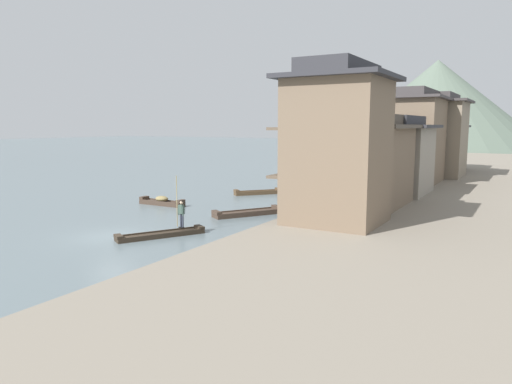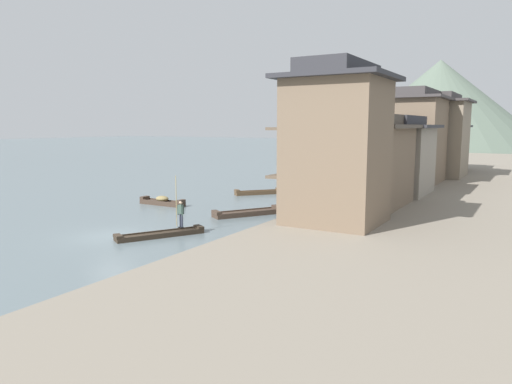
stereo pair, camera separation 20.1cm
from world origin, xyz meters
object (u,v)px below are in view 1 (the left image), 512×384
Objects in this scene: boat_foreground_poled at (161,235)px; boat_upstream_distant at (330,201)px; boat_midriver_upstream at (364,189)px; mooring_post_dock_mid at (346,190)px; boatman_person at (181,211)px; house_waterfront_narrow at (416,137)px; house_waterfront_far at (437,136)px; mooring_post_dock_far at (386,176)px; house_waterfront_second at (369,161)px; house_waterfront_end at (443,145)px; boat_moored_nearest at (258,192)px; boat_moored_third at (310,183)px; boat_moored_far at (395,176)px; house_waterfront_tall at (397,156)px; boat_midriver_drifting at (162,202)px; mooring_post_dock_near at (282,211)px; house_waterfront_nearest at (337,145)px; boat_moored_second at (248,213)px.

boat_upstream_distant reaches higher than boat_foreground_poled.
mooring_post_dock_mid is at bearing -80.66° from boat_midriver_upstream.
house_waterfront_narrow is at bearing 72.93° from boatman_person.
house_waterfront_far is 9.14m from mooring_post_dock_far.
house_waterfront_second and house_waterfront_end have the same top height.
boat_moored_nearest is 14.21m from house_waterfront_second.
boat_moored_far is (6.04, 12.10, -0.02)m from boat_moored_third.
house_waterfront_tall is at bearing 50.81° from mooring_post_dock_mid.
mooring_post_dock_mid is 0.94× the size of mooring_post_dock_far.
mooring_post_dock_far reaches higher than boat_upstream_distant.
boat_midriver_drifting is at bearing -111.81° from boat_moored_nearest.
boat_upstream_distant is 19.21m from house_waterfront_far.
mooring_post_dock_near is (1.78, -12.25, 1.21)m from boat_upstream_distant.
boat_moored_nearest is 1.01× the size of boat_moored_third.
mooring_post_dock_far is at bearing 77.75° from boat_foreground_poled.
boatman_person reaches higher than mooring_post_dock_far.
mooring_post_dock_mid is (-3.00, 10.11, -3.85)m from house_waterfront_nearest.
boat_moored_nearest is 4.11× the size of mooring_post_dock_near.
house_waterfront_second is at bearing -89.88° from house_waterfront_end.
house_waterfront_end is (11.04, 15.17, 3.75)m from boat_moored_third.
mooring_post_dock_mid reaches higher than boat_moored_third.
boat_midriver_upstream is at bearing 42.92° from boat_moored_nearest.
mooring_post_dock_mid reaches higher than boat_midriver_drifting.
house_waterfront_far is at bearing 75.64° from boatman_person.
house_waterfront_far reaches higher than boat_moored_second.
house_waterfront_second reaches higher than mooring_post_dock_far.
house_waterfront_second reaches higher than mooring_post_dock_mid.
boat_midriver_drifting is 0.47× the size of house_waterfront_nearest.
house_waterfront_narrow is 1.13× the size of house_waterfront_end.
house_waterfront_far is 9.23× the size of mooring_post_dock_near.
boat_midriver_drifting is 0.73× the size of boat_upstream_distant.
house_waterfront_end is (8.45, 42.17, 3.79)m from boat_foreground_poled.
house_waterfront_second reaches higher than boat_foreground_poled.
house_waterfront_tall reaches higher than mooring_post_dock_near.
house_waterfront_end is (15.76, 33.77, 3.65)m from boat_midriver_drifting.
mooring_post_dock_near is at bearing -86.32° from boat_moored_far.
boat_upstream_distant is 6.41m from house_waterfront_tall.
boat_midriver_upstream reaches higher than boat_moored_far.
mooring_post_dock_mid is (2.26, -24.32, 1.23)m from boat_moored_far.
house_waterfront_end is at bearing 78.67° from boat_foreground_poled.
house_waterfront_nearest reaches higher than boat_moored_second.
house_waterfront_second reaches higher than boat_moored_nearest.
boat_midriver_drifting is 4.36× the size of mooring_post_dock_near.
boat_moored_third is 12.10m from house_waterfront_narrow.
boat_moored_third is at bearing -116.54° from boat_moored_far.
house_waterfront_second is 8.22m from mooring_post_dock_near.
boat_moored_third reaches higher than boat_moored_second.
boat_moored_far is at bearing 137.34° from house_waterfront_far.
boat_moored_third is 0.44× the size of house_waterfront_narrow.
boat_foreground_poled is 4.90× the size of mooring_post_dock_far.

